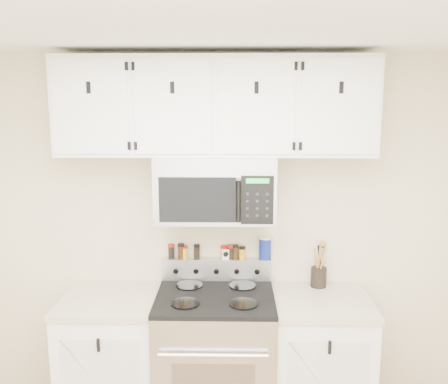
{
  "coord_description": "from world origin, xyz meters",
  "views": [
    {
      "loc": [
        0.11,
        -1.61,
        2.21
      ],
      "look_at": [
        0.06,
        1.45,
        1.62
      ],
      "focal_mm": 40.0,
      "sensor_mm": 36.0,
      "label": 1
    }
  ],
  "objects_px": {
    "utensil_crock": "(319,275)",
    "range": "(215,360)",
    "microwave": "(216,188)",
    "salt_canister": "(265,248)"
  },
  "relations": [
    {
      "from": "microwave",
      "to": "salt_canister",
      "type": "distance_m",
      "value": 0.58
    },
    {
      "from": "utensil_crock",
      "to": "salt_canister",
      "type": "relative_size",
      "value": 2.01
    },
    {
      "from": "microwave",
      "to": "utensil_crock",
      "type": "bearing_deg",
      "value": 8.53
    },
    {
      "from": "microwave",
      "to": "range",
      "type": "bearing_deg",
      "value": -90.23
    },
    {
      "from": "range",
      "to": "microwave",
      "type": "xyz_separation_m",
      "value": [
        0.0,
        0.13,
        1.14
      ]
    },
    {
      "from": "utensil_crock",
      "to": "range",
      "type": "bearing_deg",
      "value": -161.74
    },
    {
      "from": "range",
      "to": "salt_canister",
      "type": "xyz_separation_m",
      "value": [
        0.34,
        0.28,
        0.69
      ]
    },
    {
      "from": "range",
      "to": "microwave",
      "type": "bearing_deg",
      "value": 89.77
    },
    {
      "from": "utensil_crock",
      "to": "microwave",
      "type": "bearing_deg",
      "value": -171.47
    },
    {
      "from": "salt_canister",
      "to": "range",
      "type": "bearing_deg",
      "value": -139.97
    }
  ]
}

